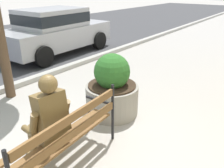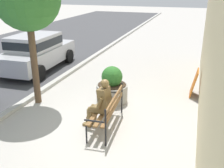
# 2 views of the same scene
# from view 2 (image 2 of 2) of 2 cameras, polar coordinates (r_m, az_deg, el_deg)

# --- Properties ---
(ground_plane) EXTENTS (80.00, 80.00, 0.00)m
(ground_plane) POSITION_cam_2_polar(r_m,az_deg,el_deg) (7.06, -1.69, -9.31)
(ground_plane) COLOR #ADA8A0
(curb_stone) EXTENTS (60.00, 0.20, 0.12)m
(curb_stone) POSITION_cam_2_polar(r_m,az_deg,el_deg) (8.37, -20.81, -5.24)
(curb_stone) COLOR #B2AFA8
(curb_stone) RESTS_ON ground
(building_wall_behind) EXTENTS (12.00, 0.50, 4.45)m
(building_wall_behind) POSITION_cam_2_polar(r_m,az_deg,el_deg) (7.37, 22.06, 9.01)
(building_wall_behind) COLOR #C6B78C
(building_wall_behind) RESTS_ON ground
(park_bench) EXTENTS (1.83, 0.65, 0.95)m
(park_bench) POSITION_cam_2_polar(r_m,az_deg,el_deg) (6.82, -0.73, -5.28)
(park_bench) COLOR brown
(park_bench) RESTS_ON ground
(bronze_statue_seated) EXTENTS (0.70, 0.78, 1.37)m
(bronze_statue_seated) POSITION_cam_2_polar(r_m,az_deg,el_deg) (6.76, -2.65, -4.37)
(bronze_statue_seated) COLOR brown
(bronze_statue_seated) RESTS_ON ground
(concrete_planter) EXTENTS (0.99, 0.99, 1.18)m
(concrete_planter) POSITION_cam_2_polar(r_m,az_deg,el_deg) (8.32, 0.00, -0.78)
(concrete_planter) COLOR gray
(concrete_planter) RESTS_ON ground
(parked_car_silver) EXTENTS (4.15, 2.02, 1.56)m
(parked_car_silver) POSITION_cam_2_polar(r_m,az_deg,el_deg) (11.92, -16.13, 6.92)
(parked_car_silver) COLOR #B7B7BC
(parked_car_silver) RESTS_ON ground
(leaning_signboard) EXTENTS (0.70, 0.23, 0.89)m
(leaning_signboard) POSITION_cam_2_polar(r_m,az_deg,el_deg) (9.24, 17.42, 0.29)
(leaning_signboard) COLOR #C6661E
(leaning_signboard) RESTS_ON ground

